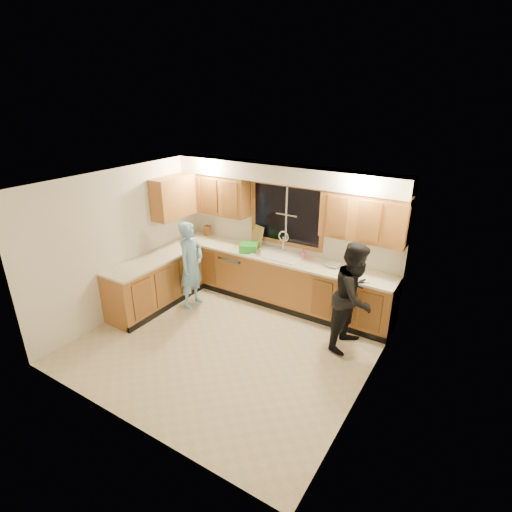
{
  "coord_description": "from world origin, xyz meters",
  "views": [
    {
      "loc": [
        3.13,
        -4.15,
        3.63
      ],
      "look_at": [
        0.13,
        0.65,
        1.28
      ],
      "focal_mm": 28.0,
      "sensor_mm": 36.0,
      "label": 1
    }
  ],
  "objects": [
    {
      "name": "base_cabinets_back",
      "position": [
        0.0,
        1.6,
        0.44
      ],
      "size": [
        4.2,
        0.6,
        0.88
      ],
      "primitive_type": "cube",
      "color": "#A86930",
      "rests_on": "ground"
    },
    {
      "name": "base_cabinets_left",
      "position": [
        -1.8,
        0.35,
        0.44
      ],
      "size": [
        0.6,
        1.9,
        0.88
      ],
      "primitive_type": "cube",
      "color": "#A86930",
      "rests_on": "ground"
    },
    {
      "name": "soffit",
      "position": [
        0.0,
        1.72,
        2.35
      ],
      "size": [
        4.2,
        0.35,
        0.3
      ],
      "primitive_type": "cube",
      "color": "silver",
      "rests_on": "wall_back"
    },
    {
      "name": "upper_cabinets_right",
      "position": [
        1.43,
        1.73,
        1.83
      ],
      "size": [
        1.35,
        0.33,
        0.75
      ],
      "primitive_type": "cube",
      "color": "#A86930",
      "rests_on": "wall_back"
    },
    {
      "name": "bowl",
      "position": [
        1.02,
        1.65,
        0.95
      ],
      "size": [
        0.26,
        0.26,
        0.06
      ],
      "primitive_type": "imported",
      "rotation": [
        0.0,
        0.0,
        0.09
      ],
      "color": "silver",
      "rests_on": "countertop_back"
    },
    {
      "name": "woman",
      "position": [
        1.62,
        0.99,
        0.84
      ],
      "size": [
        0.72,
        0.88,
        1.68
      ],
      "primitive_type": "imported",
      "rotation": [
        0.0,
        0.0,
        1.46
      ],
      "color": "black",
      "rests_on": "floor"
    },
    {
      "name": "dishwasher",
      "position": [
        -0.85,
        1.59,
        0.41
      ],
      "size": [
        0.6,
        0.56,
        0.82
      ],
      "primitive_type": "cube",
      "color": "white",
      "rests_on": "floor"
    },
    {
      "name": "wall_left",
      "position": [
        -2.1,
        0.0,
        1.25
      ],
      "size": [
        0.0,
        3.8,
        3.8
      ],
      "primitive_type": "plane",
      "rotation": [
        1.57,
        0.0,
        1.57
      ],
      "color": "white",
      "rests_on": "ground"
    },
    {
      "name": "stove",
      "position": [
        -1.8,
        -0.22,
        0.45
      ],
      "size": [
        0.58,
        0.75,
        0.9
      ],
      "primitive_type": "cube",
      "color": "white",
      "rests_on": "floor"
    },
    {
      "name": "can_right",
      "position": [
        -0.3,
        1.39,
        0.98
      ],
      "size": [
        0.08,
        0.08,
        0.13
      ],
      "primitive_type": "cylinder",
      "rotation": [
        0.0,
        0.0,
        -0.15
      ],
      "color": "#BEB292",
      "rests_on": "countertop_back"
    },
    {
      "name": "wall_right",
      "position": [
        2.1,
        0.0,
        1.25
      ],
      "size": [
        0.0,
        3.8,
        3.8
      ],
      "primitive_type": "plane",
      "rotation": [
        1.57,
        0.0,
        -1.57
      ],
      "color": "white",
      "rests_on": "ground"
    },
    {
      "name": "countertop_back",
      "position": [
        0.0,
        1.58,
        0.9
      ],
      "size": [
        4.2,
        0.63,
        0.04
      ],
      "primitive_type": "cube",
      "color": "beige",
      "rests_on": "base_cabinets_back"
    },
    {
      "name": "soap_bottle",
      "position": [
        0.44,
        1.72,
        1.01
      ],
      "size": [
        0.08,
        0.08,
        0.17
      ],
      "primitive_type": "imported",
      "rotation": [
        0.0,
        0.0,
        0.04
      ],
      "color": "#E75880",
      "rests_on": "countertop_back"
    },
    {
      "name": "can_left",
      "position": [
        -0.26,
        1.39,
        0.97
      ],
      "size": [
        0.08,
        0.08,
        0.11
      ],
      "primitive_type": "cylinder",
      "rotation": [
        0.0,
        0.0,
        -0.41
      ],
      "color": "#BEB292",
      "rests_on": "countertop_back"
    },
    {
      "name": "window_frame",
      "position": [
        0.0,
        1.89,
        1.6
      ],
      "size": [
        1.44,
        0.03,
        1.14
      ],
      "color": "black",
      "rests_on": "wall_back"
    },
    {
      "name": "dish_crate",
      "position": [
        -0.55,
        1.5,
        0.99
      ],
      "size": [
        0.4,
        0.39,
        0.14
      ],
      "primitive_type": "cube",
      "rotation": [
        0.0,
        0.0,
        0.4
      ],
      "color": "green",
      "rests_on": "countertop_back"
    },
    {
      "name": "cutting_board",
      "position": [
        -0.57,
        1.82,
        1.12
      ],
      "size": [
        0.31,
        0.2,
        0.39
      ],
      "primitive_type": "cube",
      "rotation": [
        -0.21,
        0.0,
        -0.36
      ],
      "color": "tan",
      "rests_on": "countertop_back"
    },
    {
      "name": "floor",
      "position": [
        0.0,
        0.0,
        0.0
      ],
      "size": [
        4.2,
        4.2,
        0.0
      ],
      "primitive_type": "plane",
      "color": "beige",
      "rests_on": "ground"
    },
    {
      "name": "sink",
      "position": [
        0.0,
        1.6,
        0.86
      ],
      "size": [
        0.86,
        0.52,
        0.57
      ],
      "color": "white",
      "rests_on": "countertop_back"
    },
    {
      "name": "man",
      "position": [
        -1.24,
        0.69,
        0.79
      ],
      "size": [
        0.43,
        0.61,
        1.57
      ],
      "primitive_type": "imported",
      "rotation": [
        0.0,
        0.0,
        1.68
      ],
      "color": "#70A6D4",
      "rests_on": "floor"
    },
    {
      "name": "countertop_left",
      "position": [
        -1.79,
        0.35,
        0.9
      ],
      "size": [
        0.63,
        1.9,
        0.04
      ],
      "primitive_type": "cube",
      "color": "beige",
      "rests_on": "base_cabinets_left"
    },
    {
      "name": "upper_cabinets_left",
      "position": [
        -1.43,
        1.73,
        1.83
      ],
      "size": [
        1.35,
        0.33,
        0.75
      ],
      "primitive_type": "cube",
      "color": "#A86930",
      "rests_on": "wall_back"
    },
    {
      "name": "ceiling",
      "position": [
        0.0,
        0.0,
        2.5
      ],
      "size": [
        4.2,
        4.2,
        0.0
      ],
      "primitive_type": "plane",
      "rotation": [
        3.14,
        0.0,
        0.0
      ],
      "color": "silver"
    },
    {
      "name": "wall_back",
      "position": [
        0.0,
        1.9,
        1.25
      ],
      "size": [
        4.2,
        0.0,
        4.2
      ],
      "primitive_type": "plane",
      "rotation": [
        1.57,
        0.0,
        0.0
      ],
      "color": "white",
      "rests_on": "ground"
    },
    {
      "name": "knife_block",
      "position": [
        -1.72,
        1.78,
        1.03
      ],
      "size": [
        0.12,
        0.1,
        0.21
      ],
      "primitive_type": "cube",
      "rotation": [
        0.0,
        0.0,
        0.05
      ],
      "color": "brown",
      "rests_on": "countertop_back"
    },
    {
      "name": "upper_cabinets_return",
      "position": [
        -1.94,
        1.12,
        1.83
      ],
      "size": [
        0.33,
        0.9,
        0.75
      ],
      "primitive_type": "cube",
      "color": "#A86930",
      "rests_on": "wall_left"
    }
  ]
}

